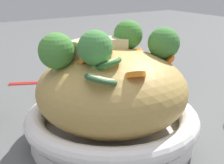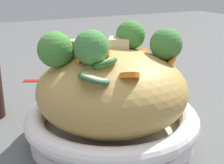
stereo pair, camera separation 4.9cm
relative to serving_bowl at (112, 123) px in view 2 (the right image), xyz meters
name	(u,v)px [view 2 (the right image)]	position (x,y,z in m)	size (l,w,h in m)	color
ground_plane	(112,139)	(0.00, 0.00, -0.03)	(3.00, 3.00, 0.00)	#515251
serving_bowl	(112,123)	(0.00, 0.00, 0.00)	(0.28, 0.28, 0.05)	white
noodle_heap	(112,90)	(0.00, 0.00, 0.06)	(0.24, 0.24, 0.13)	tan
broccoli_florets	(111,45)	(-0.01, 0.00, 0.13)	(0.11, 0.23, 0.07)	#9AB672
carrot_coins	(121,59)	(-0.01, -0.01, 0.11)	(0.16, 0.16, 0.04)	orange
zucchini_slices	(98,72)	(-0.06, 0.05, 0.11)	(0.07, 0.07, 0.03)	beige
chicken_chunks	(103,48)	(0.02, 0.01, 0.12)	(0.09, 0.13, 0.04)	beige
chopsticks_pair	(64,79)	(0.33, -0.03, -0.02)	(0.10, 0.19, 0.01)	red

